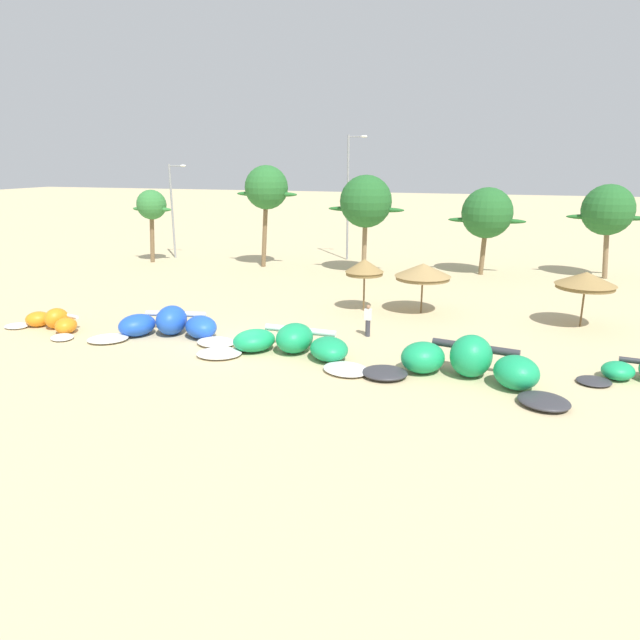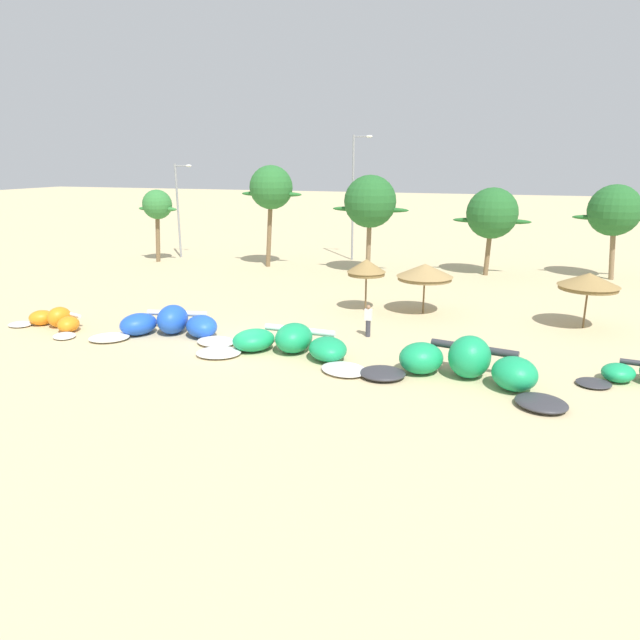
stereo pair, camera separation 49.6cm
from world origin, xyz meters
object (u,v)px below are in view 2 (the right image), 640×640
object	(u,v)px
kite_left	(170,325)
beach_umbrella_near_van	(366,267)
person_near_kites	(368,321)
kite_center	(466,365)
palm_center_right	(614,211)
palm_left	(271,188)
beach_umbrella_middle	(425,272)
lamppost_west	(179,206)
palm_center_left	(492,214)
lamppost_west_center	(354,193)
palm_leftmost	(157,206)
palm_left_of_gap	(370,202)
kite_left_of_center	(290,344)
beach_umbrella_near_palms	(589,281)
kite_far_left	(55,321)

from	to	relation	value
kite_left	beach_umbrella_near_van	size ratio (longest dim) A/B	2.47
kite_left	person_near_kites	bearing A→B (deg)	17.82
kite_center	palm_center_right	world-z (taller)	palm_center_right
palm_left	beach_umbrella_middle	bearing A→B (deg)	-37.63
palm_center_right	lamppost_west	world-z (taller)	lamppost_west
palm_center_left	lamppost_west	xyz separation A→B (m)	(-26.54, -0.31, -0.05)
lamppost_west	lamppost_west_center	distance (m)	15.47
person_near_kites	palm_leftmost	bearing A→B (deg)	145.51
palm_left	palm_left_of_gap	world-z (taller)	palm_left
kite_center	palm_left_of_gap	xyz separation A→B (m)	(-9.06, 20.41, 4.78)
kite_center	palm_center_left	bearing A→B (deg)	90.71
kite_left_of_center	palm_center_right	xyz separation A→B (m)	(15.86, 23.21, 4.47)
palm_left	palm_left_of_gap	size ratio (longest dim) A/B	1.09
palm_left_of_gap	palm_center_left	size ratio (longest dim) A/B	1.13
palm_left	palm_center_right	xyz separation A→B (m)	(25.30, 3.23, -1.34)
beach_umbrella_near_palms	lamppost_west_center	size ratio (longest dim) A/B	0.29
kite_left_of_center	beach_umbrella_middle	distance (m)	10.42
beach_umbrella_middle	palm_left_of_gap	size ratio (longest dim) A/B	0.43
palm_left	palm_center_left	distance (m)	17.15
palm_center_right	beach_umbrella_near_palms	bearing A→B (deg)	-101.21
palm_left_of_gap	lamppost_west_center	distance (m)	6.27
lamppost_west	palm_left_of_gap	bearing A→B (deg)	-6.05
beach_umbrella_near_palms	palm_left	xyz separation A→B (m)	(-22.45, 11.11, 3.81)
beach_umbrella_near_palms	palm_left	world-z (taller)	palm_left
palm_left	kite_far_left	bearing A→B (deg)	-100.69
beach_umbrella_near_palms	palm_center_right	size ratio (longest dim) A/B	0.45
kite_center	palm_center_right	xyz separation A→B (m)	(8.06, 23.86, 4.32)
person_near_kites	lamppost_west	size ratio (longest dim) A/B	0.20
kite_left_of_center	palm_center_left	xyz separation A→B (m)	(7.51, 21.95, 4.13)
kite_left	kite_left_of_center	xyz separation A→B (m)	(6.76, -0.77, -0.05)
kite_left	palm_left_of_gap	size ratio (longest dim) A/B	1.01
kite_left_of_center	palm_center_right	distance (m)	28.46
kite_center	palm_leftmost	xyz separation A→B (m)	(-27.31, 19.71, 4.11)
person_near_kites	palm_center_right	xyz separation A→B (m)	(13.19, 19.40, 4.16)
beach_umbrella_near_palms	beach_umbrella_middle	bearing A→B (deg)	178.01
beach_umbrella_near_van	beach_umbrella_near_palms	xyz separation A→B (m)	(11.71, 0.21, -0.07)
lamppost_west	kite_left	bearing A→B (deg)	-59.55
beach_umbrella_near_palms	person_near_kites	xyz separation A→B (m)	(-10.35, -5.06, -1.69)
beach_umbrella_near_van	kite_far_left	bearing A→B (deg)	-149.11
person_near_kites	lamppost_west_center	world-z (taller)	lamppost_west_center
person_near_kites	palm_left_of_gap	bearing A→B (deg)	103.88
kite_left_of_center	palm_left	distance (m)	22.84
palm_left	palm_left_of_gap	distance (m)	8.22
kite_far_left	palm_center_right	distance (m)	37.50
kite_center	beach_umbrella_near_van	xyz separation A→B (m)	(-6.48, 9.31, 1.92)
kite_left_of_center	beach_umbrella_middle	xyz separation A→B (m)	(4.59, 9.16, 1.91)
kite_center	kite_left_of_center	bearing A→B (deg)	175.18
palm_leftmost	lamppost_west	distance (m)	2.63
beach_umbrella_near_van	person_near_kites	distance (m)	5.34
kite_left_of_center	lamppost_west_center	distance (m)	26.22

